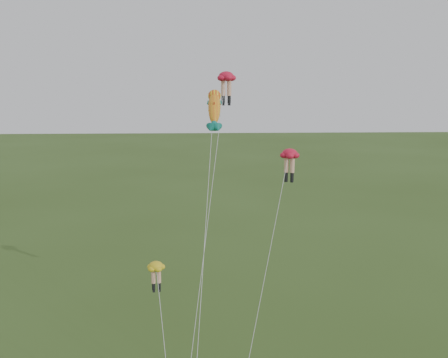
{
  "coord_description": "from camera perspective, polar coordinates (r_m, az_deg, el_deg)",
  "views": [
    {
      "loc": [
        0.13,
        -25.19,
        18.25
      ],
      "look_at": [
        1.48,
        6.0,
        12.05
      ],
      "focal_mm": 40.0,
      "sensor_mm": 36.0,
      "label": 1
    }
  ],
  "objects": [
    {
      "name": "legs_kite_red_high",
      "position": [
        37.67,
        0.19,
        10.94
      ],
      "size": [
        3.78,
        13.52,
        18.91
      ],
      "rotation": [
        0.0,
        0.0,
        0.03
      ],
      "color": "red",
      "rests_on": "ground"
    },
    {
      "name": "legs_kite_red_mid",
      "position": [
        33.74,
        7.42,
        2.17
      ],
      "size": [
        4.94,
        9.29,
        13.75
      ],
      "rotation": [
        0.0,
        0.0,
        -0.43
      ],
      "color": "red",
      "rests_on": "ground"
    },
    {
      "name": "legs_kite_yellow",
      "position": [
        27.31,
        -7.71,
        -10.81
      ],
      "size": [
        1.69,
        3.7,
        8.76
      ],
      "rotation": [
        0.0,
        0.0,
        0.22
      ],
      "color": "gold",
      "rests_on": "ground"
    },
    {
      "name": "fish_kite",
      "position": [
        32.44,
        -1.12,
        8.1
      ],
      "size": [
        2.04,
        9.85,
        17.94
      ],
      "rotation": [
        0.7,
        0.0,
        -0.04
      ],
      "color": "yellow",
      "rests_on": "ground"
    }
  ]
}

